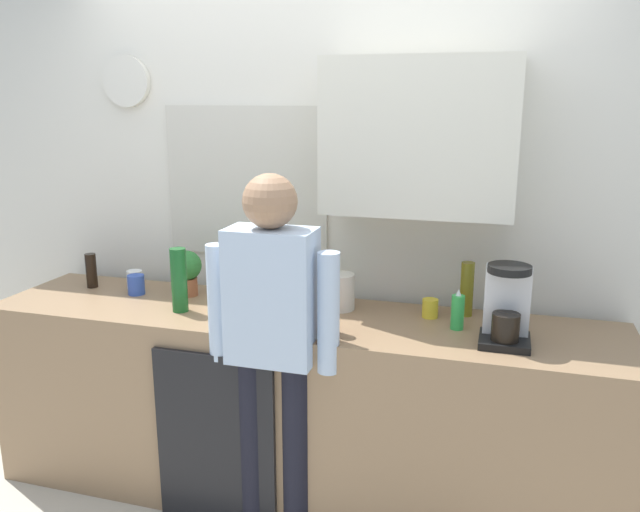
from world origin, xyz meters
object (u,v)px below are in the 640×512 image
(bottle_olive_oil, at_px, (467,289))
(potted_plant, at_px, (187,270))
(bottle_red_vinegar, at_px, (326,307))
(bottle_green_wine, at_px, (179,280))
(cup_white_mug, at_px, (135,280))
(mixing_bowl, at_px, (233,305))
(storage_canister, at_px, (340,292))
(bottle_clear_soda, at_px, (269,291))
(coffee_maker, at_px, (507,308))
(bottle_dark_sauce, at_px, (91,271))
(cup_yellow_cup, at_px, (430,308))
(dish_soap, at_px, (458,312))
(cup_blue_mug, at_px, (136,285))
(person_at_sink, at_px, (272,331))

(bottle_olive_oil, relative_size, potted_plant, 1.09)
(bottle_red_vinegar, bearing_deg, bottle_green_wine, 174.73)
(cup_white_mug, height_order, mixing_bowl, cup_white_mug)
(cup_white_mug, height_order, storage_canister, storage_canister)
(bottle_red_vinegar, xyz_separation_m, bottle_clear_soda, (-0.28, 0.05, 0.03))
(coffee_maker, distance_m, bottle_dark_sauce, 2.10)
(bottle_dark_sauce, bearing_deg, storage_canister, 1.01)
(coffee_maker, xyz_separation_m, mixing_bowl, (-1.20, 0.02, -0.11))
(bottle_dark_sauce, distance_m, cup_yellow_cup, 1.76)
(bottle_red_vinegar, relative_size, cup_yellow_cup, 2.59)
(bottle_olive_oil, relative_size, dish_soap, 1.39)
(bottle_clear_soda, bearing_deg, bottle_dark_sauce, 167.86)
(coffee_maker, bearing_deg, bottle_dark_sauce, 174.74)
(coffee_maker, relative_size, bottle_dark_sauce, 1.83)
(bottle_red_vinegar, xyz_separation_m, potted_plant, (-0.81, 0.30, 0.02))
(cup_blue_mug, xyz_separation_m, person_at_sink, (0.88, -0.38, -0.02))
(bottle_dark_sauce, height_order, storage_canister, bottle_dark_sauce)
(bottle_green_wine, height_order, cup_yellow_cup, bottle_green_wine)
(bottle_red_vinegar, height_order, bottle_clear_soda, bottle_clear_soda)
(coffee_maker, relative_size, bottle_olive_oil, 1.32)
(coffee_maker, height_order, dish_soap, coffee_maker)
(bottle_green_wine, height_order, potted_plant, bottle_green_wine)
(dish_soap, bearing_deg, coffee_maker, -26.46)
(bottle_dark_sauce, relative_size, person_at_sink, 0.11)
(cup_yellow_cup, height_order, person_at_sink, person_at_sink)
(potted_plant, bearing_deg, cup_yellow_cup, 0.51)
(dish_soap, bearing_deg, cup_white_mug, 175.25)
(coffee_maker, distance_m, bottle_clear_soda, 1.01)
(cup_white_mug, height_order, cup_yellow_cup, cup_white_mug)
(bottle_olive_oil, xyz_separation_m, cup_white_mug, (-1.68, -0.05, -0.08))
(cup_white_mug, relative_size, mixing_bowl, 0.43)
(potted_plant, bearing_deg, coffee_maker, -7.66)
(mixing_bowl, bearing_deg, person_at_sink, -40.59)
(bottle_dark_sauce, bearing_deg, bottle_olive_oil, 2.92)
(person_at_sink, bearing_deg, storage_canister, 75.82)
(potted_plant, bearing_deg, bottle_dark_sauce, -178.43)
(bottle_clear_soda, bearing_deg, potted_plant, 155.06)
(coffee_maker, xyz_separation_m, cup_white_mug, (-1.86, 0.24, -0.10))
(cup_yellow_cup, bearing_deg, cup_white_mug, 179.29)
(bottle_olive_oil, distance_m, person_at_sink, 0.91)
(cup_yellow_cup, bearing_deg, mixing_bowl, -166.98)
(bottle_olive_oil, relative_size, person_at_sink, 0.16)
(bottle_red_vinegar, bearing_deg, bottle_dark_sauce, 168.25)
(bottle_olive_oil, height_order, cup_white_mug, bottle_olive_oil)
(cup_yellow_cup, distance_m, person_at_sink, 0.74)
(bottle_olive_oil, xyz_separation_m, bottle_clear_soda, (-0.83, -0.33, 0.01))
(bottle_olive_oil, relative_size, bottle_dark_sauce, 1.39)
(cup_yellow_cup, height_order, mixing_bowl, cup_yellow_cup)
(cup_white_mug, relative_size, dish_soap, 0.53)
(coffee_maker, distance_m, storage_canister, 0.78)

